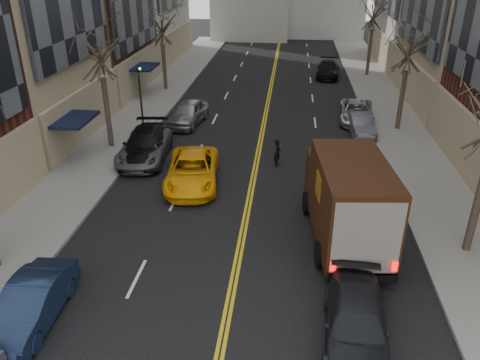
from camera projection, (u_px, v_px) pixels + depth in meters
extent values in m
cube|color=slate|center=(143.00, 111.00, 34.30)|extent=(4.00, 66.00, 0.15)
cube|color=slate|center=(394.00, 120.00, 32.54)|extent=(4.00, 66.00, 0.15)
cube|color=black|center=(72.00, 120.00, 25.34)|extent=(2.00, 3.00, 0.15)
cube|color=black|center=(60.00, 137.00, 25.88)|extent=(0.20, 3.00, 2.50)
cube|color=black|center=(143.00, 67.00, 36.95)|extent=(2.00, 3.00, 0.15)
cube|color=black|center=(133.00, 80.00, 37.50)|extent=(0.20, 3.00, 2.50)
cylinder|color=#382D23|center=(108.00, 113.00, 27.10)|extent=(0.30, 0.30, 4.05)
cylinder|color=#382D23|center=(164.00, 67.00, 38.79)|extent=(0.30, 0.30, 3.69)
cylinder|color=#382D23|center=(477.00, 204.00, 17.37)|extent=(0.30, 0.30, 3.96)
cylinder|color=#382D23|center=(401.00, 100.00, 29.91)|extent=(0.30, 0.30, 3.78)
cylinder|color=#382D23|center=(369.00, 52.00, 43.23)|extent=(0.30, 0.30, 4.14)
cylinder|color=black|center=(141.00, 106.00, 28.81)|extent=(0.12, 0.12, 3.80)
imported|color=black|center=(138.00, 67.00, 27.78)|extent=(0.15, 0.18, 0.90)
sphere|color=#0CE526|center=(140.00, 69.00, 27.69)|extent=(0.14, 0.14, 0.14)
cube|color=black|center=(344.00, 228.00, 18.84)|extent=(2.95, 6.87, 0.31)
cube|color=black|center=(336.00, 178.00, 20.58)|extent=(2.62, 2.01, 2.19)
cube|color=black|center=(351.00, 202.00, 17.66)|extent=(3.00, 5.33, 3.13)
cube|color=black|center=(362.00, 277.00, 15.95)|extent=(2.40, 0.43, 0.31)
cube|color=red|center=(333.00, 266.00, 15.74)|extent=(0.19, 0.08, 0.36)
cube|color=red|center=(395.00, 267.00, 15.72)|extent=(0.19, 0.08, 0.36)
cube|color=gold|center=(318.00, 186.00, 17.44)|extent=(0.14, 0.94, 0.94)
cube|color=gold|center=(386.00, 186.00, 17.42)|extent=(0.14, 0.94, 0.94)
cylinder|color=black|center=(307.00, 203.00, 20.84)|extent=(0.39, 1.02, 1.00)
cylinder|color=black|center=(362.00, 203.00, 20.83)|extent=(0.39, 1.02, 1.00)
cylinder|color=black|center=(320.00, 255.00, 17.29)|extent=(0.39, 1.02, 1.00)
cylinder|color=black|center=(386.00, 255.00, 17.27)|extent=(0.39, 1.02, 1.00)
imported|color=black|center=(356.00, 324.00, 13.80)|extent=(2.27, 4.82, 1.36)
cube|color=black|center=(355.00, 295.00, 14.17)|extent=(0.13, 0.04, 0.09)
cube|color=blue|center=(356.00, 295.00, 14.15)|extent=(0.10, 0.01, 0.06)
imported|color=#FFAF0A|center=(192.00, 170.00, 23.37)|extent=(3.10, 5.63, 1.49)
imported|color=black|center=(277.00, 153.00, 25.37)|extent=(0.42, 0.60, 1.55)
imported|color=#121E38|center=(31.00, 304.00, 14.57)|extent=(1.62, 4.26, 1.39)
imported|color=#515459|center=(145.00, 147.00, 26.13)|extent=(2.85, 5.48, 1.47)
imported|color=black|center=(145.00, 145.00, 26.33)|extent=(2.79, 5.73, 1.61)
imported|color=#96989D|center=(188.00, 113.00, 31.59)|extent=(2.42, 4.76, 1.55)
imported|color=#4F5157|center=(361.00, 124.00, 29.94)|extent=(1.63, 3.97, 1.28)
imported|color=#B6BBBF|center=(356.00, 112.00, 32.19)|extent=(2.66, 5.02, 1.34)
imported|color=black|center=(328.00, 69.00, 43.66)|extent=(2.45, 5.13, 1.44)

